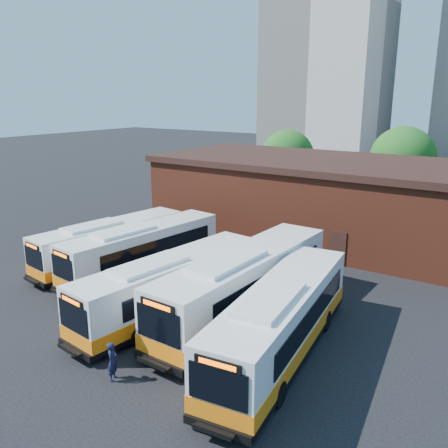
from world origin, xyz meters
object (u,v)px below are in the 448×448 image
Objects in this scene: bus_farwest at (111,244)px; bus_east at (281,324)px; bus_midwest at (171,288)px; transit_worker at (113,361)px; bus_west at (142,251)px; bus_mideast at (245,287)px.

bus_east is at bearing -7.39° from bus_farwest.
transit_worker is (1.92, -6.01, -0.66)m from bus_midwest.
bus_farwest is 0.96× the size of bus_west.
bus_west is (2.98, -0.00, 0.06)m from bus_farwest.
bus_midwest is 6.77m from bus_east.
bus_west is 7.21× the size of transit_worker.
transit_worker is (10.43, -9.67, -0.58)m from bus_farwest.
bus_farwest is 2.98m from bus_west.
bus_farwest is at bearing 163.42° from bus_midwest.
bus_mideast is at bearing -0.51° from bus_farwest.
bus_midwest reaches higher than bus_west.
bus_east is at bearing 2.71° from bus_midwest.
bus_midwest is 0.90× the size of bus_mideast.
bus_mideast is at bearing -34.75° from transit_worker.
bus_west is at bearing 153.20° from bus_midwest.
bus_midwest is at bearing -15.52° from bus_farwest.
bus_east is (6.75, -0.47, 0.07)m from bus_midwest.
bus_farwest is at bearing 173.35° from bus_mideast.
bus_mideast reaches higher than bus_farwest.
bus_mideast is 8.10× the size of transit_worker.
bus_west is 6.62m from bus_midwest.
bus_farwest is 0.95× the size of bus_midwest.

